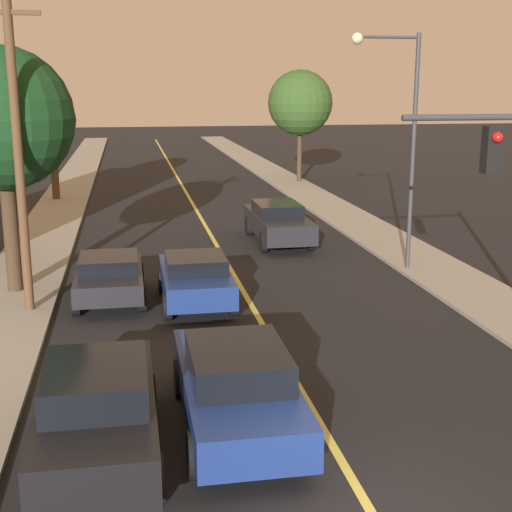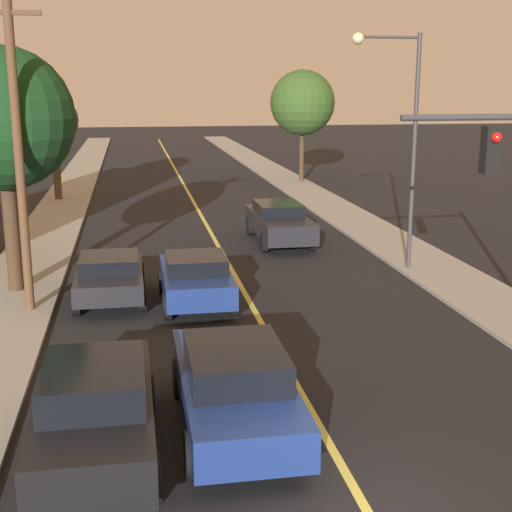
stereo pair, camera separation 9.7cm
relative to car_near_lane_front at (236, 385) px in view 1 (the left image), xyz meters
name	(u,v)px [view 1 (the left image)]	position (x,y,z in m)	size (l,w,h in m)	color
road_surface	(181,184)	(1.51, 32.93, -0.83)	(10.81, 80.00, 0.01)	black
sidewalk_left	(72,185)	(-5.14, 32.93, -0.78)	(2.50, 80.00, 0.12)	gray
sidewalk_right	(285,180)	(8.17, 32.93, -0.78)	(2.50, 80.00, 0.12)	gray
car_near_lane_front	(236,385)	(0.00, 0.00, 0.00)	(2.00, 4.90, 1.60)	navy
car_near_lane_second	(196,278)	(0.00, 7.55, -0.06)	(1.96, 3.99, 1.44)	navy
car_outer_lane_front	(98,409)	(-2.38, -0.64, 0.04)	(1.96, 4.70, 1.69)	black
car_outer_lane_second	(109,276)	(-2.38, 8.35, -0.10)	(1.97, 3.98, 1.35)	black
car_far_oncoming	(278,222)	(3.94, 15.11, 0.00)	(2.01, 5.15, 1.55)	black
streetlamp_right	(399,121)	(6.75, 10.04, 4.08)	(2.23, 0.36, 7.46)	#333338
utility_pole_left	(18,150)	(-4.49, 7.54, 3.56)	(1.60, 0.24, 8.23)	#513823
tree_left_near	(2,120)	(-5.14, 9.56, 4.23)	(4.02, 4.02, 6.99)	#3D2B1C
tree_left_far	(51,121)	(-5.54, 27.28, 3.34)	(2.54, 2.54, 5.41)	#4C3823
tree_right_near	(300,103)	(8.90, 32.06, 4.11)	(3.99, 3.99, 6.83)	#3D2B1C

